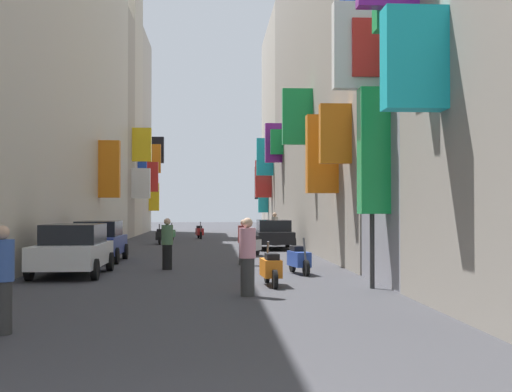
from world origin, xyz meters
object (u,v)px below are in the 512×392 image
traffic_light_near_corner (372,178)px  scooter_green (170,234)px  scooter_orange (271,268)px  pedestrian_far_away (243,242)px  scooter_blue (299,259)px  parked_car_white (73,249)px  pedestrian_near_left (2,280)px  pedestrian_near_right (248,257)px  parked_car_blue (98,241)px  scooter_silver (253,245)px  pedestrian_mid_street (275,229)px  parked_car_black (273,234)px  pedestrian_crossing (167,244)px  scooter_black (159,236)px  scooter_red (200,232)px

traffic_light_near_corner → scooter_green: bearing=104.1°
scooter_orange → pedestrian_far_away: pedestrian_far_away is taller
scooter_blue → traffic_light_near_corner: traffic_light_near_corner is taller
parked_car_white → scooter_orange: size_ratio=2.21×
parked_car_white → pedestrian_near_left: bearing=-85.2°
parked_car_white → pedestrian_near_right: (4.98, -5.35, 0.10)m
scooter_green → pedestrian_far_away: bearing=-78.8°
scooter_blue → pedestrian_near_left: bearing=-120.9°
parked_car_blue → scooter_silver: size_ratio=2.14×
scooter_orange → scooter_green: size_ratio=1.06×
pedestrian_near_right → pedestrian_mid_street: size_ratio=1.00×
pedestrian_near_right → parked_car_black: bearing=83.4°
scooter_blue → pedestrian_crossing: size_ratio=1.15×
parked_car_white → pedestrian_far_away: pedestrian_far_away is taller
scooter_orange → traffic_light_near_corner: (2.48, -0.76, 2.31)m
parked_car_black → traffic_light_near_corner: (1.01, -17.49, 2.02)m
parked_car_white → scooter_silver: bearing=54.5°
scooter_orange → parked_car_black: bearing=85.0°
scooter_green → scooter_black: same height
parked_car_blue → scooter_blue: parked_car_blue is taller
parked_car_black → pedestrian_far_away: 10.10m
pedestrian_mid_street → traffic_light_near_corner: size_ratio=0.44×
pedestrian_crossing → parked_car_white: bearing=-145.8°
pedestrian_far_away → scooter_black: bearing=105.2°
scooter_black → pedestrian_near_right: (3.82, -24.04, 0.44)m
parked_car_white → pedestrian_near_left: size_ratio=2.52×
pedestrian_far_away → parked_car_black: bearing=79.2°
parked_car_blue → pedestrian_far_away: (5.39, -1.93, 0.01)m
pedestrian_crossing → scooter_green: bearing=93.2°
scooter_blue → pedestrian_mid_street: size_ratio=1.09×
scooter_blue → pedestrian_mid_street: 16.84m
scooter_silver → scooter_black: 11.47m
traffic_light_near_corner → parked_car_black: bearing=93.3°
scooter_blue → pedestrian_far_away: (-1.54, 3.60, 0.34)m
pedestrian_near_left → pedestrian_near_right: 6.22m
scooter_red → traffic_light_near_corner: bearing=-80.7°
scooter_green → scooter_blue: 22.91m
parked_car_black → pedestrian_crossing: bearing=-111.0°
parked_car_blue → traffic_light_near_corner: size_ratio=0.98×
parked_car_blue → scooter_red: 20.58m
parked_car_blue → pedestrian_crossing: size_ratio=2.37×
parked_car_blue → parked_car_black: 10.82m
pedestrian_mid_street → scooter_black: bearing=163.4°
scooter_orange → parked_car_blue: bearing=123.7°
scooter_orange → scooter_black: size_ratio=1.03×
pedestrian_near_right → parked_car_white: bearing=133.0°
parked_car_white → pedestrian_crossing: size_ratio=2.59×
parked_car_blue → parked_car_white: size_ratio=0.91×
scooter_orange → traffic_light_near_corner: bearing=-17.0°
parked_car_white → scooter_blue: (6.80, -0.02, -0.33)m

